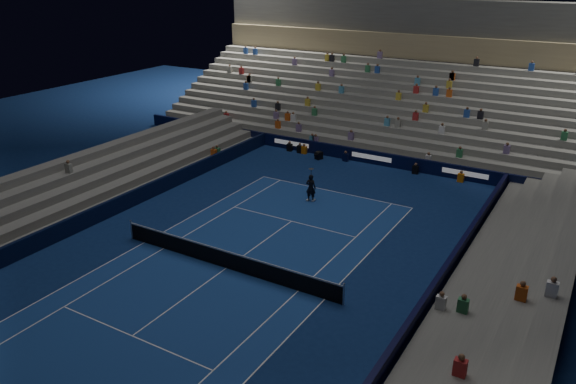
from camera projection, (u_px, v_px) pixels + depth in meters
The scene contains 11 objects.
ground at pixel (226, 268), 27.78m from camera, with size 90.00×90.00×0.00m, color #0D2152.
court_surface at pixel (226, 268), 27.78m from camera, with size 10.97×23.77×0.01m, color navy.
sponsor_barrier_far at pixel (372, 157), 42.36m from camera, with size 44.00×0.25×1.00m, color black.
sponsor_barrier_east at pixel (416, 318), 23.01m from camera, with size 0.25×37.00×1.00m, color black.
sponsor_barrier_west at pixel (90, 218), 32.18m from camera, with size 0.25×37.00×1.00m, color black.
grandstand_main at pixel (416, 97), 48.78m from camera, with size 44.00×15.20×11.20m.
grandstand_east at pixel (506, 335), 21.21m from camera, with size 5.00×37.00×2.50m.
grandstand_west at pixel (49, 199), 33.66m from camera, with size 5.00×37.00×2.50m.
tennis_net at pixel (226, 259), 27.59m from camera, with size 12.90×0.10×1.10m.
tennis_player at pixel (311, 188), 35.42m from camera, with size 0.66×0.43×1.80m, color black.
broadcast_camera at pixel (319, 155), 43.40m from camera, with size 0.60×0.96×0.58m.
Camera 1 is at (15.04, -19.39, 13.90)m, focal length 34.93 mm.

